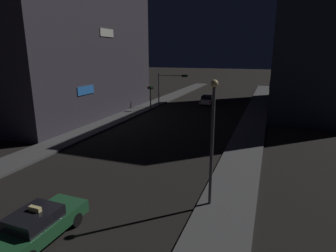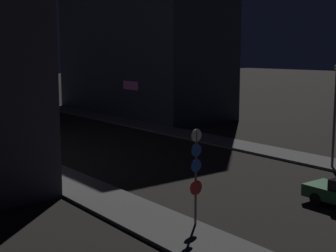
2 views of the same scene
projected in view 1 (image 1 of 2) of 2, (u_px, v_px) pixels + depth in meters
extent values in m
cube|color=#4C4C4C|center=(144.00, 108.00, 40.97)|extent=(2.92, 71.43, 0.17)
cube|color=#4C4C4C|center=(255.00, 116.00, 35.74)|extent=(2.92, 71.43, 0.17)
cube|color=#3D3842|center=(68.00, 26.00, 34.50)|extent=(10.97, 23.92, 22.05)
cube|color=#337FE5|center=(86.00, 90.00, 30.07)|extent=(0.08, 2.80, 0.90)
cube|color=white|center=(107.00, 33.00, 32.87)|extent=(0.08, 2.80, 0.90)
cube|color=#282D38|center=(310.00, 33.00, 38.22)|extent=(9.09, 24.42, 21.08)
cube|color=#D859B2|center=(270.00, 85.00, 37.01)|extent=(0.08, 2.80, 0.90)
cube|color=#1E512D|center=(39.00, 226.00, 11.97)|extent=(1.88, 4.43, 0.60)
cube|color=black|center=(34.00, 218.00, 11.65)|extent=(1.62, 2.01, 0.50)
cylinder|color=black|center=(49.00, 213.00, 13.56)|extent=(0.23, 0.64, 0.64)
cylinder|color=black|center=(76.00, 220.00, 13.00)|extent=(0.23, 0.64, 0.64)
cube|color=#F4E08C|center=(35.00, 209.00, 11.66)|extent=(0.56, 0.19, 0.20)
cube|color=silver|center=(207.00, 100.00, 44.19)|extent=(2.02, 4.48, 0.60)
cube|color=black|center=(207.00, 97.00, 43.87)|extent=(1.68, 2.06, 0.50)
cube|color=red|center=(200.00, 102.00, 42.33)|extent=(0.24, 0.07, 0.16)
cube|color=red|center=(210.00, 102.00, 41.90)|extent=(0.24, 0.07, 0.16)
cylinder|color=black|center=(204.00, 101.00, 45.76)|extent=(0.25, 0.65, 0.64)
cylinder|color=black|center=(214.00, 101.00, 45.30)|extent=(0.25, 0.65, 0.64)
cylinder|color=black|center=(201.00, 103.00, 43.24)|extent=(0.25, 0.65, 0.64)
cylinder|color=black|center=(211.00, 104.00, 42.78)|extent=(0.25, 0.65, 0.64)
cylinder|color=#47474C|center=(159.00, 91.00, 41.30)|extent=(0.16, 0.16, 4.99)
cylinder|color=#47474C|center=(171.00, 76.00, 40.08)|extent=(3.94, 0.10, 0.10)
cube|color=black|center=(185.00, 76.00, 39.42)|extent=(0.80, 0.28, 0.32)
sphere|color=#3F0C0C|center=(183.00, 76.00, 39.34)|extent=(0.20, 0.20, 0.20)
sphere|color=#3F2D0C|center=(184.00, 76.00, 39.26)|extent=(0.20, 0.20, 0.20)
sphere|color=#19E54C|center=(186.00, 76.00, 39.17)|extent=(0.20, 0.20, 0.20)
cylinder|color=#47474C|center=(151.00, 99.00, 38.73)|extent=(0.16, 0.16, 3.49)
cube|color=black|center=(150.00, 88.00, 38.36)|extent=(0.80, 0.28, 0.32)
sphere|color=#3F0C0C|center=(148.00, 88.00, 38.28)|extent=(0.20, 0.20, 0.20)
sphere|color=#3F2D0C|center=(150.00, 88.00, 38.20)|extent=(0.20, 0.20, 0.20)
sphere|color=#19E54C|center=(152.00, 88.00, 38.12)|extent=(0.20, 0.20, 0.20)
cylinder|color=#47474C|center=(212.00, 148.00, 13.94)|extent=(0.16, 0.16, 6.07)
sphere|color=#F4D88C|center=(214.00, 83.00, 13.13)|extent=(0.37, 0.37, 0.37)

